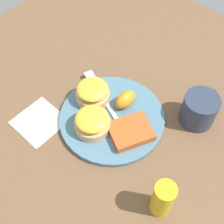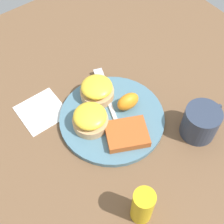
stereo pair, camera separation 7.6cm
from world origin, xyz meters
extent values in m
plane|color=brown|center=(0.00, 0.00, 0.00)|extent=(1.10, 1.10, 0.00)
cylinder|color=slate|center=(0.00, 0.00, 0.01)|extent=(0.26, 0.26, 0.01)
cylinder|color=tan|center=(0.01, 0.07, 0.03)|extent=(0.09, 0.09, 0.02)
ellipsoid|color=yellow|center=(0.01, 0.07, 0.05)|extent=(0.08, 0.08, 0.03)
cylinder|color=tan|center=(-0.06, 0.01, 0.03)|extent=(0.09, 0.09, 0.02)
ellipsoid|color=yellow|center=(-0.06, 0.01, 0.05)|extent=(0.08, 0.08, 0.03)
cube|color=#B65423|center=(-0.01, -0.07, 0.02)|extent=(0.12, 0.11, 0.02)
ellipsoid|color=orange|center=(0.05, 0.00, 0.04)|extent=(0.06, 0.04, 0.04)
cube|color=silver|center=(0.00, -0.02, 0.02)|extent=(0.05, 0.12, 0.00)
cube|color=silver|center=(0.05, 0.13, 0.02)|extent=(0.04, 0.05, 0.00)
cylinder|color=#2D384C|center=(0.14, -0.15, 0.04)|extent=(0.09, 0.09, 0.08)
torus|color=#2D384C|center=(0.19, -0.15, 0.04)|extent=(0.04, 0.01, 0.04)
cube|color=white|center=(-0.13, 0.13, 0.00)|extent=(0.11, 0.11, 0.00)
cylinder|color=gold|center=(-0.10, -0.22, 0.05)|extent=(0.04, 0.04, 0.10)
camera|label=1|loc=(-0.32, -0.29, 0.66)|focal=50.00mm
camera|label=2|loc=(-0.26, -0.34, 0.66)|focal=50.00mm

